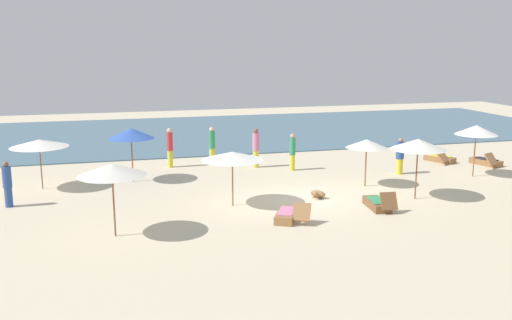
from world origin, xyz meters
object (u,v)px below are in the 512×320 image
at_px(lounger_2, 486,162).
at_px(dog, 318,194).
at_px(lounger_0, 440,159).
at_px(person_4, 256,147).
at_px(umbrella_4, 232,156).
at_px(person_5, 400,156).
at_px(lounger_3, 288,215).
at_px(lounger_1, 378,204).
at_px(person_3, 7,184).
at_px(umbrella_0, 39,143).
at_px(person_1, 292,152).
at_px(umbrella_5, 367,144).
at_px(umbrella_2, 418,144).
at_px(person_0, 170,147).
at_px(person_2, 212,145).
at_px(umbrella_1, 476,130).
at_px(umbrella_3, 112,170).
at_px(umbrella_6, 131,133).

distance_m(lounger_2, dog, 10.67).
xyz_separation_m(lounger_2, dog, (-10.09, -3.48, -0.01)).
xyz_separation_m(lounger_0, person_4, (-9.21, 1.20, 0.79)).
height_order(umbrella_4, person_5, umbrella_4).
bearing_deg(lounger_3, umbrella_4, 123.01).
bearing_deg(lounger_1, dog, 131.17).
xyz_separation_m(lounger_1, person_3, (-12.82, 3.66, 0.67)).
bearing_deg(umbrella_0, lounger_0, 1.49).
relative_size(umbrella_4, person_1, 1.30).
distance_m(umbrella_5, dog, 3.30).
xyz_separation_m(umbrella_0, person_4, (9.45, 1.68, -0.92)).
distance_m(umbrella_0, person_1, 10.98).
relative_size(umbrella_2, lounger_3, 1.31).
relative_size(person_0, person_2, 1.03).
height_order(lounger_1, person_5, person_5).
bearing_deg(umbrella_4, umbrella_1, 8.55).
height_order(umbrella_1, lounger_2, umbrella_1).
height_order(umbrella_3, person_4, umbrella_3).
xyz_separation_m(umbrella_1, umbrella_3, (-15.57, -4.03, 0.00)).
height_order(lounger_0, dog, lounger_0).
xyz_separation_m(umbrella_6, person_5, (11.74, -1.69, -1.27)).
xyz_separation_m(lounger_3, person_5, (7.00, 5.14, 0.65)).
relative_size(lounger_3, person_2, 0.97).
height_order(umbrella_3, lounger_2, umbrella_3).
relative_size(umbrella_0, person_5, 1.39).
height_order(lounger_0, lounger_3, lounger_0).
distance_m(umbrella_1, umbrella_3, 16.08).
bearing_deg(umbrella_2, umbrella_5, 113.18).
height_order(umbrella_0, person_5, umbrella_0).
distance_m(umbrella_0, lounger_1, 13.48).
distance_m(umbrella_5, person_2, 8.01).
bearing_deg(lounger_0, lounger_3, -145.81).
height_order(umbrella_4, dog, umbrella_4).
bearing_deg(lounger_0, umbrella_2, -129.72).
relative_size(umbrella_1, lounger_2, 1.30).
height_order(umbrella_2, person_4, umbrella_2).
bearing_deg(person_4, lounger_0, -7.40).
bearing_deg(umbrella_2, umbrella_1, 30.70).
height_order(umbrella_0, umbrella_5, umbrella_0).
height_order(lounger_2, person_0, person_0).
xyz_separation_m(lounger_1, dog, (-1.60, 1.83, -0.01)).
relative_size(lounger_0, person_2, 0.97).
xyz_separation_m(umbrella_1, person_0, (-12.82, 5.39, -1.11)).
xyz_separation_m(umbrella_2, dog, (-3.56, 1.03, -1.95)).
bearing_deg(lounger_2, lounger_1, -148.01).
bearing_deg(umbrella_5, person_3, 177.64).
height_order(umbrella_5, lounger_1, umbrella_5).
bearing_deg(umbrella_5, umbrella_3, -160.07).
relative_size(umbrella_1, umbrella_3, 1.02).
bearing_deg(lounger_2, umbrella_2, -145.41).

